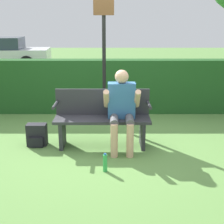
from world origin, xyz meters
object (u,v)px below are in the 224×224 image
person_seated (122,106)px  park_bench (103,118)px  water_bottle (106,163)px  signpost (105,53)px  backpack (37,135)px

person_seated → park_bench: bearing=158.8°
park_bench → water_bottle: bearing=-86.3°
park_bench → person_seated: 0.41m
park_bench → signpost: 1.45m
backpack → water_bottle: backpack is taller
person_seated → backpack: person_seated is taller
park_bench → signpost: signpost is taller
park_bench → signpost: bearing=89.7°
backpack → water_bottle: bearing=-39.4°
water_bottle → person_seated: bearing=73.6°
person_seated → signpost: 1.44m
water_bottle → signpost: signpost is taller
park_bench → water_bottle: (0.06, -0.97, -0.36)m
backpack → signpost: (1.11, 1.11, 1.25)m
park_bench → backpack: 1.14m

